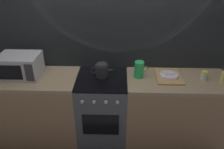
# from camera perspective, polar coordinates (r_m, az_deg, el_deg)

# --- Properties ---
(ground_plane) EXTENTS (8.00, 8.00, 0.00)m
(ground_plane) POSITION_cam_1_polar(r_m,az_deg,el_deg) (3.25, -2.20, -14.88)
(ground_plane) COLOR #2D2D33
(back_wall) EXTENTS (3.60, 0.05, 2.40)m
(back_wall) POSITION_cam_1_polar(r_m,az_deg,el_deg) (2.88, -2.20, 7.50)
(back_wall) COLOR gray
(back_wall) RESTS_ON ground_plane
(counter_left) EXTENTS (1.20, 0.60, 0.90)m
(counter_left) POSITION_cam_1_polar(r_m,az_deg,el_deg) (3.15, -19.08, -7.73)
(counter_left) COLOR #997251
(counter_left) RESTS_ON ground_plane
(stove_unit) EXTENTS (0.60, 0.63, 0.90)m
(stove_unit) POSITION_cam_1_polar(r_m,az_deg,el_deg) (2.96, -2.37, -8.54)
(stove_unit) COLOR #4C4C51
(stove_unit) RESTS_ON ground_plane
(counter_right) EXTENTS (1.20, 0.60, 0.90)m
(counter_right) POSITION_cam_1_polar(r_m,az_deg,el_deg) (3.03, 15.05, -8.58)
(counter_right) COLOR #997251
(counter_right) RESTS_ON ground_plane
(microwave) EXTENTS (0.46, 0.35, 0.27)m
(microwave) POSITION_cam_1_polar(r_m,az_deg,el_deg) (2.90, -21.75, 2.02)
(microwave) COLOR #B2B2B7
(microwave) RESTS_ON counter_left
(kettle) EXTENTS (0.28, 0.15, 0.17)m
(kettle) POSITION_cam_1_polar(r_m,az_deg,el_deg) (2.71, -2.60, 1.03)
(kettle) COLOR #262628
(kettle) RESTS_ON stove_unit
(pitcher) EXTENTS (0.16, 0.11, 0.20)m
(pitcher) POSITION_cam_1_polar(r_m,az_deg,el_deg) (2.70, 6.76, 1.23)
(pitcher) COLOR green
(pitcher) RESTS_ON counter_right
(dish_pile) EXTENTS (0.30, 0.40, 0.06)m
(dish_pile) POSITION_cam_1_polar(r_m,az_deg,el_deg) (2.80, 13.83, -0.32)
(dish_pile) COLOR tan
(dish_pile) RESTS_ON counter_right
(spice_jar) EXTENTS (0.08, 0.08, 0.10)m
(spice_jar) POSITION_cam_1_polar(r_m,az_deg,el_deg) (2.86, 21.84, -0.26)
(spice_jar) COLOR silver
(spice_jar) RESTS_ON counter_right
(spray_bottle) EXTENTS (0.08, 0.06, 0.20)m
(spray_bottle) POSITION_cam_1_polar(r_m,az_deg,el_deg) (2.88, 25.94, -0.28)
(spray_bottle) COLOR #E5CC72
(spray_bottle) RESTS_ON counter_right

